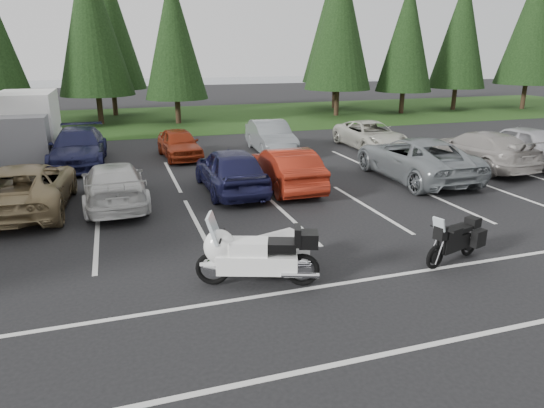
{
  "coord_description": "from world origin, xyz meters",
  "views": [
    {
      "loc": [
        -4.18,
        -11.86,
        4.71
      ],
      "look_at": [
        -0.49,
        -0.5,
        0.93
      ],
      "focal_mm": 32.0,
      "sensor_mm": 36.0,
      "label": 1
    }
  ],
  "objects": [
    {
      "name": "car_near_8",
      "position": [
        12.52,
        4.67,
        0.84
      ],
      "size": [
        2.18,
        5.0,
        1.68
      ],
      "primitive_type": "imported",
      "rotation": [
        0.0,
        0.0,
        3.18
      ],
      "color": "#AEAEB3",
      "rests_on": "ground"
    },
    {
      "name": "car_near_6",
      "position": [
        6.64,
        3.72,
        0.8
      ],
      "size": [
        2.73,
        5.79,
        1.6
      ],
      "primitive_type": "imported",
      "rotation": [
        0.0,
        0.0,
        3.13
      ],
      "color": "gray",
      "rests_on": "ground"
    },
    {
      "name": "cargo_trailer",
      "position": [
        -0.88,
        -2.32,
        0.37
      ],
      "size": [
        1.82,
        1.36,
        0.75
      ],
      "primitive_type": null,
      "rotation": [
        0.0,
        0.0,
        0.31
      ],
      "color": "silver",
      "rests_on": "ground"
    },
    {
      "name": "conifer_8",
      "position": [
        23.0,
        22.6,
        6.17
      ],
      "size": [
        4.53,
        4.53,
        10.56
      ],
      "color": "#332316",
      "rests_on": "ground"
    },
    {
      "name": "car_far_3",
      "position": [
        2.93,
        10.25,
        0.75
      ],
      "size": [
        1.83,
        4.64,
        1.5
      ],
      "primitive_type": "imported",
      "rotation": [
        0.0,
        0.0,
        -0.05
      ],
      "color": "slate",
      "rests_on": "ground"
    },
    {
      "name": "car_near_7",
      "position": [
        10.21,
        4.48,
        0.77
      ],
      "size": [
        2.47,
        5.45,
        1.55
      ],
      "primitive_type": "imported",
      "rotation": [
        0.0,
        0.0,
        3.2
      ],
      "color": "#9F9892",
      "rests_on": "ground"
    },
    {
      "name": "touring_motorcycle",
      "position": [
        -1.62,
        -3.0,
        0.79
      ],
      "size": [
        3.0,
        1.79,
        1.59
      ],
      "primitive_type": null,
      "rotation": [
        0.0,
        0.0,
        -0.34
      ],
      "color": "white",
      "rests_on": "ground"
    },
    {
      "name": "conifer_7",
      "position": [
        17.5,
        21.8,
        5.81
      ],
      "size": [
        4.27,
        4.27,
        9.94
      ],
      "color": "#332316",
      "rests_on": "ground"
    },
    {
      "name": "car_far_4",
      "position": [
        8.01,
        9.66,
        0.67
      ],
      "size": [
        2.28,
        4.85,
        1.34
      ],
      "primitive_type": "imported",
      "rotation": [
        0.0,
        0.0,
        -0.01
      ],
      "color": "beige",
      "rests_on": "ground"
    },
    {
      "name": "conifer_9",
      "position": [
        29.0,
        21.3,
        7.07
      ],
      "size": [
        5.19,
        5.19,
        12.1
      ],
      "color": "#332316",
      "rests_on": "ground"
    },
    {
      "name": "stall_markings",
      "position": [
        0.0,
        2.0,
        0.0
      ],
      "size": [
        32.0,
        16.0,
        0.01
      ],
      "primitive_type": "cube",
      "color": "silver",
      "rests_on": "ground"
    },
    {
      "name": "conifer_6",
      "position": [
        12.0,
        22.1,
        6.71
      ],
      "size": [
        4.93,
        4.93,
        11.48
      ],
      "color": "#332316",
      "rests_on": "ground"
    },
    {
      "name": "car_near_5",
      "position": [
        1.49,
        3.95,
        0.73
      ],
      "size": [
        1.67,
        4.5,
        1.47
      ],
      "primitive_type": "imported",
      "rotation": [
        0.0,
        0.0,
        3.12
      ],
      "color": "maroon",
      "rests_on": "ground"
    },
    {
      "name": "conifer_back_b",
      "position": [
        -4.0,
        27.5,
        6.77
      ],
      "size": [
        4.97,
        4.97,
        11.58
      ],
      "color": "#332316",
      "rests_on": "ground"
    },
    {
      "name": "car_near_4",
      "position": [
        -0.5,
        4.11,
        0.79
      ],
      "size": [
        1.92,
        4.67,
        1.59
      ],
      "primitive_type": "imported",
      "rotation": [
        0.0,
        0.0,
        3.15
      ],
      "color": "#161739",
      "rests_on": "ground"
    },
    {
      "name": "car_near_2",
      "position": [
        -6.92,
        4.0,
        0.74
      ],
      "size": [
        2.68,
        5.42,
        1.48
      ],
      "primitive_type": "imported",
      "rotation": [
        0.0,
        0.0,
        3.1
      ],
      "color": "#8B7651",
      "rests_on": "ground"
    },
    {
      "name": "car_far_2",
      "position": [
        -1.44,
        10.32,
        0.66
      ],
      "size": [
        1.87,
        4.01,
        1.33
      ],
      "primitive_type": "imported",
      "rotation": [
        0.0,
        0.0,
        0.08
      ],
      "color": "maroon",
      "rests_on": "ground"
    },
    {
      "name": "conifer_5",
      "position": [
        0.0,
        21.6,
        5.63
      ],
      "size": [
        4.14,
        4.14,
        9.63
      ],
      "color": "#332316",
      "rests_on": "ground"
    },
    {
      "name": "car_near_3",
      "position": [
        -4.36,
        3.75,
        0.68
      ],
      "size": [
        2.07,
        4.77,
        1.37
      ],
      "primitive_type": "imported",
      "rotation": [
        0.0,
        0.0,
        3.17
      ],
      "color": "silver",
      "rests_on": "ground"
    },
    {
      "name": "car_far_1",
      "position": [
        -5.74,
        10.19,
        0.77
      ],
      "size": [
        2.36,
        5.41,
        1.55
      ],
      "primitive_type": "imported",
      "rotation": [
        0.0,
        0.0,
        -0.04
      ],
      "color": "#1B1D44",
      "rests_on": "ground"
    },
    {
      "name": "conifer_4",
      "position": [
        -5.0,
        22.9,
        6.53
      ],
      "size": [
        4.8,
        4.8,
        11.17
      ],
      "color": "#332316",
      "rests_on": "ground"
    },
    {
      "name": "lake_water",
      "position": [
        4.0,
        55.0,
        0.0
      ],
      "size": [
        70.0,
        50.0,
        0.02
      ],
      "primitive_type": "cube",
      "color": "slate",
      "rests_on": "ground"
    },
    {
      "name": "grass_strip",
      "position": [
        0.0,
        24.0,
        0.01
      ],
      "size": [
        80.0,
        16.0,
        0.01
      ],
      "primitive_type": "cube",
      "color": "#1C3811",
      "rests_on": "ground"
    },
    {
      "name": "box_truck",
      "position": [
        -8.0,
        12.5,
        1.45
      ],
      "size": [
        2.4,
        5.6,
        2.9
      ],
      "primitive_type": null,
      "color": "silver",
      "rests_on": "ground"
    },
    {
      "name": "conifer_back_c",
      "position": [
        14.0,
        26.8,
        7.49
      ],
      "size": [
        5.5,
        5.5,
        12.81
      ],
      "color": "#332316",
      "rests_on": "ground"
    },
    {
      "name": "adventure_motorcycle",
      "position": [
        3.02,
        -3.28,
        0.62
      ],
      "size": [
        2.16,
        1.28,
        1.24
      ],
      "primitive_type": null,
      "rotation": [
        0.0,
        0.0,
        0.3
      ],
      "color": "black",
      "rests_on": "ground"
    },
    {
      "name": "ground",
      "position": [
        0.0,
        0.0,
        0.0
      ],
      "size": [
        120.0,
        120.0,
        0.0
      ],
      "primitive_type": "plane",
      "color": "black",
      "rests_on": "ground"
    }
  ]
}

